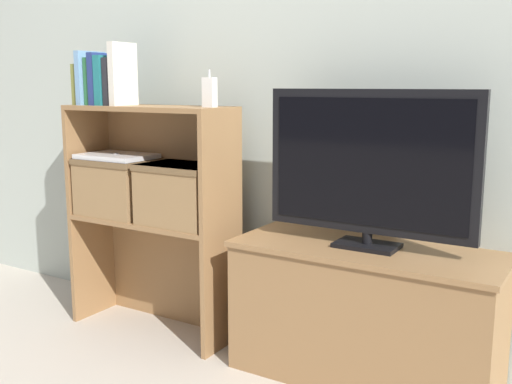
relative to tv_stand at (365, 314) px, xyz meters
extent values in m
plane|color=#BCB2A3|center=(-0.43, -0.19, -0.25)|extent=(16.00, 16.00, 0.00)
cube|color=#B2BCB2|center=(-0.43, 0.22, 0.95)|extent=(10.00, 0.05, 2.40)
cube|color=olive|center=(0.00, 0.00, -0.01)|extent=(0.94, 0.38, 0.48)
cube|color=olive|center=(0.00, 0.00, 0.24)|extent=(0.96, 0.40, 0.02)
cube|color=black|center=(0.00, 0.00, 0.26)|extent=(0.22, 0.14, 0.01)
cylinder|color=black|center=(0.00, 0.00, 0.28)|extent=(0.04, 0.04, 0.04)
cube|color=black|center=(0.00, 0.00, 0.55)|extent=(0.76, 0.04, 0.50)
cube|color=black|center=(0.00, -0.02, 0.55)|extent=(0.70, 0.00, 0.44)
cube|color=olive|center=(-1.32, -0.05, 0.00)|extent=(0.02, 0.27, 0.50)
cube|color=olive|center=(-0.59, -0.05, 0.00)|extent=(0.02, 0.27, 0.50)
cube|color=olive|center=(-0.95, 0.07, 0.00)|extent=(0.71, 0.02, 0.50)
cube|color=olive|center=(-0.95, -0.05, 0.24)|extent=(0.71, 0.27, 0.02)
cube|color=olive|center=(-1.32, -0.05, 0.49)|extent=(0.02, 0.27, 0.48)
cube|color=olive|center=(-0.59, -0.05, 0.49)|extent=(0.02, 0.27, 0.48)
cube|color=olive|center=(-0.95, 0.07, 0.49)|extent=(0.71, 0.02, 0.48)
cube|color=olive|center=(-0.95, -0.05, 0.72)|extent=(0.71, 0.27, 0.02)
cube|color=olive|center=(-1.28, -0.08, 0.82)|extent=(0.03, 0.14, 0.17)
cube|color=#709ECC|center=(-1.25, -0.08, 0.84)|extent=(0.03, 0.16, 0.23)
cube|color=#286638|center=(-1.22, -0.08, 0.83)|extent=(0.03, 0.12, 0.20)
cube|color=navy|center=(-1.18, -0.08, 0.84)|extent=(0.03, 0.14, 0.22)
cube|color=#1E7075|center=(-1.14, -0.08, 0.83)|extent=(0.04, 0.14, 0.21)
cube|color=#232328|center=(-1.10, -0.08, 0.83)|extent=(0.04, 0.13, 0.20)
cube|color=silver|center=(-1.06, -0.08, 0.86)|extent=(0.03, 0.14, 0.26)
cube|color=white|center=(-0.64, -0.05, 0.79)|extent=(0.05, 0.03, 0.11)
cylinder|color=silver|center=(-0.64, -0.05, 0.86)|extent=(0.01, 0.01, 0.03)
cube|color=#937047|center=(-1.13, -0.07, 0.37)|extent=(0.32, 0.23, 0.25)
cube|color=brown|center=(-1.13, -0.07, 0.49)|extent=(0.33, 0.24, 0.02)
cube|color=#937047|center=(-0.78, -0.07, 0.37)|extent=(0.32, 0.23, 0.25)
cube|color=brown|center=(-0.78, -0.07, 0.49)|extent=(0.33, 0.24, 0.02)
cube|color=white|center=(-1.13, -0.07, 0.51)|extent=(0.31, 0.22, 0.02)
cylinder|color=#99999E|center=(-1.13, -0.07, 0.52)|extent=(0.02, 0.02, 0.00)
camera|label=1|loc=(0.74, -1.95, 0.82)|focal=42.00mm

